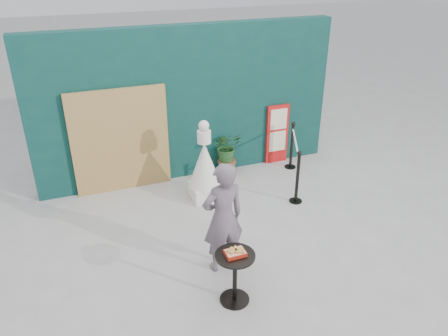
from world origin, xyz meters
TOP-DOWN VIEW (x-y plane):
  - ground at (0.00, 0.00)m, footprint 60.00×60.00m
  - back_wall at (0.00, 3.15)m, footprint 6.00×0.30m
  - bamboo_fence at (-1.40, 2.94)m, footprint 1.80×0.08m
  - woman at (-0.46, 0.03)m, footprint 0.65×0.45m
  - menu_board at (1.90, 2.95)m, footprint 0.50×0.07m
  - statue at (-0.06, 2.02)m, footprint 0.60×0.60m
  - cafe_table at (-0.57, -0.67)m, footprint 0.52×0.52m
  - food_basket at (-0.57, -0.67)m, footprint 0.26×0.19m
  - planter at (0.66, 2.76)m, footprint 0.56×0.48m
  - stanchion_barrier at (1.76, 1.93)m, footprint 0.84×1.54m

SIDE VIEW (x-z plane):
  - ground at x=0.00m, z-range 0.00..0.00m
  - stanchion_barrier at x=1.76m, z-range -0.02..1.01m
  - cafe_table at x=-0.57m, z-range 0.12..0.87m
  - planter at x=0.66m, z-range 0.08..1.02m
  - statue at x=-0.06m, z-range -0.14..1.41m
  - menu_board at x=1.90m, z-range 0.00..1.30m
  - food_basket at x=-0.57m, z-range 0.73..0.84m
  - woman at x=-0.46m, z-range 0.00..1.70m
  - bamboo_fence at x=-1.40m, z-range 0.00..2.00m
  - back_wall at x=0.00m, z-range 0.00..3.00m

